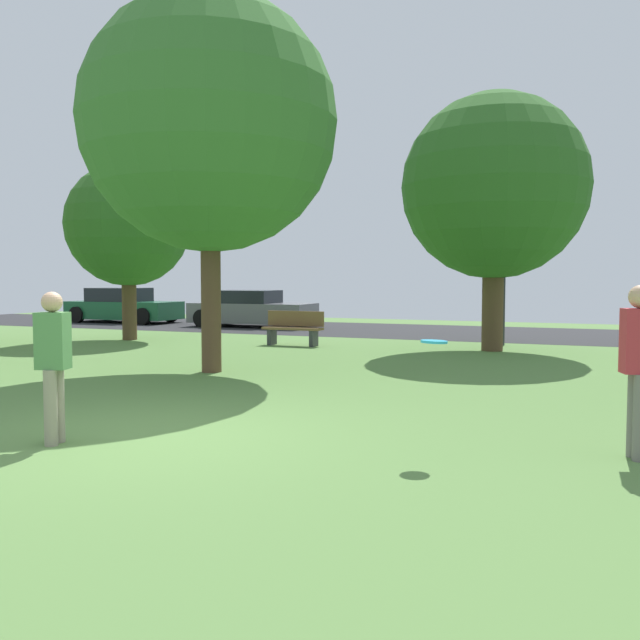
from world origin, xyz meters
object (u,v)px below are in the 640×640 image
object	(u,v)px
frisbee_disc	(434,342)
parked_car_grey	(251,310)
maple_tree_far	(209,124)
person_catcher	(53,361)
birch_tree_lone	(128,225)
maple_tree_near	(494,187)
parked_car_green	(123,307)
park_bench	(294,328)
street_lamp_post	(503,260)
person_thrower	(639,363)

from	to	relation	value
frisbee_disc	parked_car_grey	size ratio (longest dim) A/B	0.08
frisbee_disc	maple_tree_far	bearing A→B (deg)	140.00
person_catcher	frisbee_disc	xyz separation A→B (m)	(3.85, 1.13, 0.24)
maple_tree_far	birch_tree_lone	distance (m)	7.66
maple_tree_near	parked_car_green	world-z (taller)	maple_tree_near
maple_tree_near	park_bench	xyz separation A→B (m)	(-5.02, -0.64, -3.49)
street_lamp_post	maple_tree_near	bearing A→B (deg)	-91.75
maple_tree_near	parked_car_green	bearing A→B (deg)	160.83
birch_tree_lone	maple_tree_near	size ratio (longest dim) A/B	0.81
frisbee_disc	person_thrower	bearing A→B (deg)	16.28
frisbee_disc	parked_car_green	size ratio (longest dim) A/B	0.08
parked_car_grey	street_lamp_post	distance (m)	10.10
birch_tree_lone	parked_car_grey	size ratio (longest dim) A/B	1.12
person_catcher	parked_car_grey	size ratio (longest dim) A/B	0.36
park_bench	street_lamp_post	xyz separation A→B (m)	(5.07, 2.11, 1.79)
maple_tree_near	person_thrower	xyz separation A→B (m)	(2.77, -9.69, -3.00)
person_catcher	parked_car_grey	bearing A→B (deg)	94.67
park_bench	maple_tree_far	bearing A→B (deg)	97.13
frisbee_disc	park_bench	size ratio (longest dim) A/B	0.24
parked_car_grey	street_lamp_post	bearing A→B (deg)	-20.93
street_lamp_post	person_thrower	bearing A→B (deg)	-76.26
person_catcher	street_lamp_post	bearing A→B (deg)	60.45
maple_tree_far	parked_car_green	world-z (taller)	maple_tree_far
person_thrower	street_lamp_post	size ratio (longest dim) A/B	0.38
parked_car_grey	park_bench	world-z (taller)	parked_car_grey
person_thrower	parked_car_green	xyz separation A→B (m)	(-17.90, 14.95, -0.32)
birch_tree_lone	maple_tree_near	xyz separation A→B (m)	(10.06, 0.90, 0.68)
maple_tree_near	frisbee_disc	xyz separation A→B (m)	(0.87, -10.25, -2.81)
parked_car_green	park_bench	bearing A→B (deg)	-30.28
parked_car_grey	street_lamp_post	world-z (taller)	street_lamp_post
person_catcher	parked_car_green	world-z (taller)	person_catcher
parked_car_green	frisbee_disc	bearing A→B (deg)	-44.10
maple_tree_far	frisbee_disc	xyz separation A→B (m)	(5.24, -4.40, -3.48)
maple_tree_far	street_lamp_post	bearing A→B (deg)	58.88
maple_tree_near	person_thrower	distance (m)	10.52
birch_tree_lone	street_lamp_post	xyz separation A→B (m)	(10.11, 2.37, -1.02)
birch_tree_lone	street_lamp_post	bearing A→B (deg)	13.22
maple_tree_near	maple_tree_far	bearing A→B (deg)	-126.79
person_catcher	street_lamp_post	size ratio (longest dim) A/B	0.36
maple_tree_near	person_catcher	xyz separation A→B (m)	(-2.98, -11.37, -3.05)
maple_tree_far	frisbee_disc	world-z (taller)	maple_tree_far
person_thrower	person_catcher	bearing A→B (deg)	-0.00
maple_tree_near	person_catcher	bearing A→B (deg)	-104.69
birch_tree_lone	person_thrower	xyz separation A→B (m)	(12.83, -8.79, -2.32)
person_thrower	parked_car_green	bearing A→B (deg)	-56.15
maple_tree_near	person_thrower	bearing A→B (deg)	-74.02
person_catcher	frisbee_disc	distance (m)	4.02
maple_tree_near	street_lamp_post	bearing A→B (deg)	88.25
birch_tree_lone	park_bench	distance (m)	5.77
street_lamp_post	birch_tree_lone	bearing A→B (deg)	-166.78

